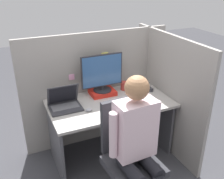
# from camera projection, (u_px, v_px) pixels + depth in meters

# --- Properties ---
(ground_plane) EXTENTS (12.00, 12.00, 0.00)m
(ground_plane) POSITION_uv_depth(u_px,v_px,m) (124.00, 173.00, 2.93)
(ground_plane) COLOR #3D3D42
(cubicle_panel_back) EXTENTS (1.87, 0.05, 1.42)m
(cubicle_panel_back) POSITION_uv_depth(u_px,v_px,m) (97.00, 88.00, 3.27)
(cubicle_panel_back) COLOR gray
(cubicle_panel_back) RESTS_ON ground
(cubicle_panel_right) EXTENTS (0.04, 1.40, 1.42)m
(cubicle_panel_right) POSITION_uv_depth(u_px,v_px,m) (167.00, 93.00, 3.14)
(cubicle_panel_right) COLOR gray
(cubicle_panel_right) RESTS_ON ground
(desk) EXTENTS (1.37, 0.75, 0.71)m
(desk) POSITION_uv_depth(u_px,v_px,m) (110.00, 116.00, 3.02)
(desk) COLOR #9E9993
(desk) RESTS_ON ground
(paper_box) EXTENTS (0.29, 0.23, 0.05)m
(paper_box) POSITION_uv_depth(u_px,v_px,m) (102.00, 92.00, 3.12)
(paper_box) COLOR red
(paper_box) RESTS_ON desk
(monitor) EXTENTS (0.50, 0.21, 0.44)m
(monitor) POSITION_uv_depth(u_px,v_px,m) (102.00, 73.00, 3.02)
(monitor) COLOR #232328
(monitor) RESTS_ON paper_box
(laptop) EXTENTS (0.34, 0.26, 0.26)m
(laptop) POSITION_uv_depth(u_px,v_px,m) (65.00, 104.00, 2.80)
(laptop) COLOR #2D2D33
(laptop) RESTS_ON desk
(mouse) EXTENTS (0.07, 0.05, 0.03)m
(mouse) POSITION_uv_depth(u_px,v_px,m) (89.00, 110.00, 2.75)
(mouse) COLOR gray
(mouse) RESTS_ON desk
(stapler) EXTENTS (0.04, 0.14, 0.04)m
(stapler) POSITION_uv_depth(u_px,v_px,m) (149.00, 88.00, 3.23)
(stapler) COLOR #2D2D33
(stapler) RESTS_ON desk
(carrot_toy) EXTENTS (0.04, 0.16, 0.04)m
(carrot_toy) POSITION_uv_depth(u_px,v_px,m) (138.00, 107.00, 2.80)
(carrot_toy) COLOR orange
(carrot_toy) RESTS_ON desk
(office_chair) EXTENTS (0.53, 0.56, 1.02)m
(office_chair) POSITION_uv_depth(u_px,v_px,m) (129.00, 153.00, 2.40)
(office_chair) COLOR #2D2D33
(office_chair) RESTS_ON ground
(person) EXTENTS (0.48, 0.44, 1.34)m
(person) POSITION_uv_depth(u_px,v_px,m) (138.00, 141.00, 2.16)
(person) COLOR black
(person) RESTS_ON ground
(coffee_mug) EXTENTS (0.09, 0.09, 0.10)m
(coffee_mug) POSITION_uv_depth(u_px,v_px,m) (124.00, 86.00, 3.23)
(coffee_mug) COLOR #A3332D
(coffee_mug) RESTS_ON desk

